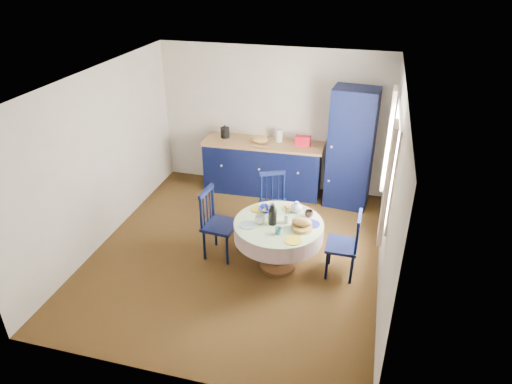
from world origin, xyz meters
TOP-DOWN VIEW (x-y plane):
  - floor at (0.00, 0.00)m, footprint 4.50×4.50m
  - ceiling at (0.00, 0.00)m, footprint 4.50×4.50m
  - wall_back at (0.00, 2.25)m, footprint 4.00×0.02m
  - wall_left at (-2.00, 0.00)m, footprint 0.02×4.50m
  - wall_right at (2.00, 0.00)m, footprint 0.02×4.50m
  - window at (1.95, 0.30)m, footprint 0.10×1.74m
  - kitchen_counter at (-0.10, 1.96)m, footprint 2.11×0.72m
  - pantry_cabinet at (1.40, 1.85)m, footprint 0.75×0.57m
  - dining_table at (0.66, -0.18)m, footprint 1.18×1.18m
  - chair_left at (-0.24, -0.10)m, footprint 0.48×0.50m
  - chair_far at (0.40, 0.66)m, footprint 0.57×0.56m
  - chair_right at (1.53, -0.12)m, footprint 0.41×0.43m
  - mug_a at (0.41, -0.25)m, footprint 0.13×0.13m
  - mug_b at (0.69, -0.44)m, footprint 0.09×0.09m
  - mug_c at (1.01, 0.07)m, footprint 0.12×0.12m
  - mug_d at (0.47, 0.12)m, footprint 0.10×0.10m
  - cobalt_bowl at (0.43, 0.07)m, footprint 0.22×0.22m

SIDE VIEW (x-z plane):
  - floor at x=0.00m, z-range 0.00..0.00m
  - chair_right at x=1.53m, z-range 0.01..0.95m
  - kitchen_counter at x=-0.10m, z-range -0.11..1.07m
  - chair_far at x=0.40m, z-range 0.01..0.97m
  - chair_left at x=-0.24m, z-range 0.01..1.03m
  - dining_table at x=0.66m, z-range 0.10..1.09m
  - cobalt_bowl at x=0.43m, z-range 0.71..0.77m
  - mug_b at x=0.69m, z-range 0.71..0.80m
  - mug_c at x=1.01m, z-range 0.71..0.80m
  - mug_d at x=0.47m, z-range 0.71..0.81m
  - mug_a at x=0.41m, z-range 0.71..0.82m
  - pantry_cabinet at x=1.40m, z-range 0.00..2.01m
  - wall_back at x=0.00m, z-range 0.00..2.50m
  - wall_left at x=-2.00m, z-range 0.00..2.50m
  - wall_right at x=2.00m, z-range 0.00..2.50m
  - window at x=1.95m, z-range 0.80..2.25m
  - ceiling at x=0.00m, z-range 2.50..2.50m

